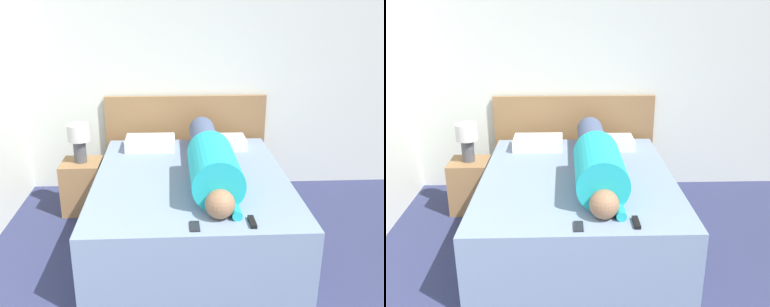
{
  "view_description": "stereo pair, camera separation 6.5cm",
  "coord_description": "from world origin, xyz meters",
  "views": [
    {
      "loc": [
        -0.41,
        -0.6,
        1.97
      ],
      "look_at": [
        -0.24,
        2.58,
        0.84
      ],
      "focal_mm": 40.0,
      "sensor_mm": 36.0,
      "label": 1
    },
    {
      "loc": [
        -0.34,
        -0.6,
        1.97
      ],
      "look_at": [
        -0.24,
        2.58,
        0.84
      ],
      "focal_mm": 40.0,
      "sensor_mm": 36.0,
      "label": 2
    }
  ],
  "objects": [
    {
      "name": "bed",
      "position": [
        -0.24,
        2.73,
        0.29
      ],
      "size": [
        1.6,
        2.0,
        0.59
      ],
      "color": "#7589A8",
      "rests_on": "ground_plane"
    },
    {
      "name": "cell_phone",
      "position": [
        -0.26,
        1.85,
        0.59
      ],
      "size": [
        0.06,
        0.13,
        0.01
      ],
      "color": "black",
      "rests_on": "bed"
    },
    {
      "name": "wall_back",
      "position": [
        0.0,
        3.93,
        1.3
      ],
      "size": [
        5.1,
        0.06,
        2.6
      ],
      "color": "silver",
      "rests_on": "ground_plane"
    },
    {
      "name": "headboard",
      "position": [
        -0.24,
        3.86,
        0.51
      ],
      "size": [
        1.72,
        0.04,
        1.03
      ],
      "color": "olive",
      "rests_on": "ground_plane"
    },
    {
      "name": "table_lamp",
      "position": [
        -1.28,
        3.31,
        0.75
      ],
      "size": [
        0.21,
        0.21,
        0.37
      ],
      "color": "#4C4C51",
      "rests_on": "nightstand"
    },
    {
      "name": "nightstand",
      "position": [
        -1.28,
        3.31,
        0.26
      ],
      "size": [
        0.38,
        0.37,
        0.51
      ],
      "color": "olive",
      "rests_on": "ground_plane"
    },
    {
      "name": "tv_remote",
      "position": [
        0.12,
        1.88,
        0.6
      ],
      "size": [
        0.04,
        0.15,
        0.02
      ],
      "color": "black",
      "rests_on": "bed"
    },
    {
      "name": "pillow_near_headboard",
      "position": [
        -0.61,
        3.45,
        0.64
      ],
      "size": [
        0.48,
        0.32,
        0.11
      ],
      "color": "white",
      "rests_on": "bed"
    },
    {
      "name": "pillow_second",
      "position": [
        0.11,
        3.45,
        0.64
      ],
      "size": [
        0.46,
        0.32,
        0.1
      ],
      "color": "white",
      "rests_on": "bed"
    },
    {
      "name": "person_lying",
      "position": [
        -0.08,
        2.67,
        0.75
      ],
      "size": [
        0.38,
        1.81,
        0.38
      ],
      "color": "#936B4C",
      "rests_on": "bed"
    }
  ]
}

